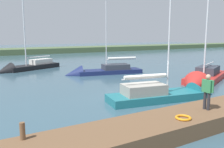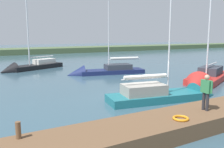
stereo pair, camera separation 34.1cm
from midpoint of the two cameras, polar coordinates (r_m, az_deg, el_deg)
ground_plane at (r=15.83m, az=6.48°, el=-5.81°), size 200.00×200.00×0.00m
far_shoreline at (r=57.40m, az=-21.08°, el=4.53°), size 180.00×8.00×2.40m
dock_pier at (r=12.24m, az=21.02°, el=-9.21°), size 21.44×2.31×0.70m
mooring_post_near at (r=8.61m, az=-21.73°, el=-12.57°), size 0.18×0.18×0.58m
life_ring_buoy at (r=10.31m, az=15.76°, el=-10.03°), size 0.66×0.66×0.10m
sailboat_outer_mooring at (r=25.48m, az=-3.52°, el=0.29°), size 8.52×3.65×8.57m
sailboat_far_left at (r=15.96m, az=13.09°, el=-5.32°), size 7.88×3.19×8.25m
sailboat_near_dock at (r=30.24m, az=-20.32°, el=1.26°), size 8.12×5.04×9.30m
sailboat_far_right at (r=22.22m, az=20.33°, el=-1.53°), size 8.95×5.87×10.32m
person_on_dock at (r=11.67m, az=21.10°, el=-3.49°), size 0.23×0.63×1.65m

